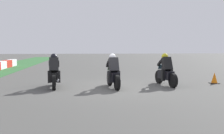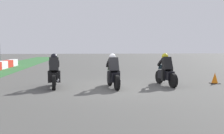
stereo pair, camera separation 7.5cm
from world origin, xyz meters
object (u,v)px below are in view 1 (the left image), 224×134
(rider_lane_b, at_px, (113,74))
(traffic_cone, at_px, (214,78))
(rider_lane_c, at_px, (54,74))
(rider_lane_a, at_px, (166,72))

(rider_lane_b, bearing_deg, traffic_cone, -89.00)
(rider_lane_c, bearing_deg, rider_lane_b, -102.95)
(rider_lane_a, bearing_deg, traffic_cone, -91.49)
(rider_lane_c, bearing_deg, rider_lane_a, -95.11)
(rider_lane_a, distance_m, rider_lane_b, 2.56)
(rider_lane_a, xyz_separation_m, rider_lane_c, (-0.04, 5.13, 0.00))
(rider_lane_a, height_order, traffic_cone, rider_lane_a)
(rider_lane_b, distance_m, traffic_cone, 5.19)
(rider_lane_a, relative_size, traffic_cone, 3.72)
(rider_lane_b, height_order, rider_lane_c, same)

